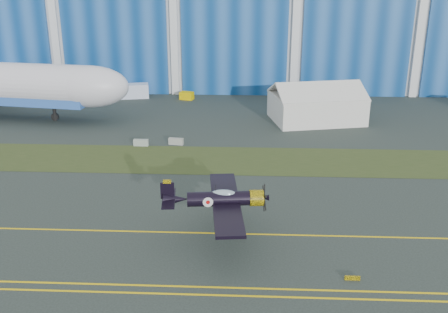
{
  "coord_description": "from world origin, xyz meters",
  "views": [
    {
      "loc": [
        13.69,
        -47.3,
        23.05
      ],
      "look_at": [
        11.31,
        2.9,
        4.58
      ],
      "focal_mm": 42.0,
      "sensor_mm": 36.0,
      "label": 1
    }
  ],
  "objects_px": {
    "warbird": "(219,199)",
    "shipping_container": "(132,91)",
    "tug": "(187,96)",
    "tent": "(317,101)"
  },
  "relations": [
    {
      "from": "shipping_container",
      "to": "tug",
      "type": "relative_size",
      "value": 2.5
    },
    {
      "from": "tent",
      "to": "shipping_container",
      "type": "xyz_separation_m",
      "value": [
        -31.88,
        13.35,
        -1.86
      ]
    },
    {
      "from": "warbird",
      "to": "tug",
      "type": "distance_m",
      "value": 52.06
    },
    {
      "from": "shipping_container",
      "to": "tug",
      "type": "bearing_deg",
      "value": -15.82
    },
    {
      "from": "warbird",
      "to": "tug",
      "type": "height_order",
      "value": "warbird"
    },
    {
      "from": "tug",
      "to": "shipping_container",
      "type": "bearing_deg",
      "value": -167.94
    },
    {
      "from": "tent",
      "to": "tug",
      "type": "xyz_separation_m",
      "value": [
        -21.79,
        12.65,
        -2.45
      ]
    },
    {
      "from": "warbird",
      "to": "tug",
      "type": "relative_size",
      "value": 5.77
    },
    {
      "from": "warbird",
      "to": "shipping_container",
      "type": "bearing_deg",
      "value": 103.96
    },
    {
      "from": "tent",
      "to": "warbird",
      "type": "bearing_deg",
      "value": -121.04
    }
  ]
}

